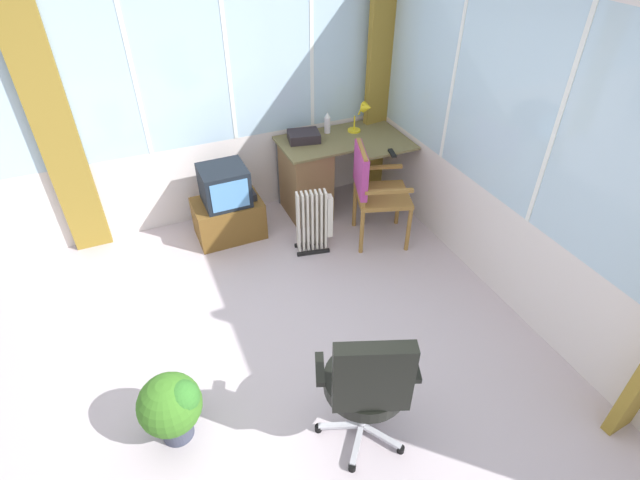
% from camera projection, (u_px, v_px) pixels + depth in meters
% --- Properties ---
extents(ground, '(5.03, 5.46, 0.06)m').
position_uv_depth(ground, '(278.00, 380.00, 3.49)').
color(ground, '#C2B4BB').
extents(north_window_panel, '(4.03, 0.07, 2.51)m').
position_uv_depth(north_window_panel, '(187.00, 99.00, 4.36)').
color(north_window_panel, silver).
rests_on(north_window_panel, ground).
extents(east_window_panel, '(0.07, 4.46, 2.51)m').
position_uv_depth(east_window_panel, '(547.00, 168.00, 3.36)').
color(east_window_panel, silver).
rests_on(east_window_panel, ground).
extents(curtain_north_left, '(0.32, 0.07, 2.41)m').
position_uv_depth(curtain_north_left, '(55.00, 128.00, 3.99)').
color(curtain_north_left, olive).
rests_on(curtain_north_left, ground).
extents(curtain_corner, '(0.33, 0.11, 2.41)m').
position_uv_depth(curtain_corner, '(380.00, 81.00, 4.90)').
color(curtain_corner, olive).
rests_on(curtain_corner, ground).
extents(desk, '(1.24, 0.80, 0.77)m').
position_uv_depth(desk, '(310.00, 176.00, 4.94)').
color(desk, olive).
rests_on(desk, ground).
extents(desk_lamp, '(0.24, 0.21, 0.32)m').
position_uv_depth(desk_lamp, '(364.00, 113.00, 4.82)').
color(desk_lamp, yellow).
rests_on(desk_lamp, desk).
extents(tv_remote, '(0.08, 0.16, 0.02)m').
position_uv_depth(tv_remote, '(392.00, 153.00, 4.55)').
color(tv_remote, black).
rests_on(tv_remote, desk).
extents(spray_bottle, '(0.06, 0.06, 0.22)m').
position_uv_depth(spray_bottle, '(327.00, 123.00, 4.87)').
color(spray_bottle, silver).
rests_on(spray_bottle, desk).
extents(paper_tray, '(0.34, 0.28, 0.09)m').
position_uv_depth(paper_tray, '(304.00, 136.00, 4.76)').
color(paper_tray, '#282226').
rests_on(paper_tray, desk).
extents(wooden_armchair, '(0.61, 0.61, 0.97)m').
position_uv_depth(wooden_armchair, '(370.00, 183.00, 4.43)').
color(wooden_armchair, olive).
rests_on(wooden_armchair, ground).
extents(office_chair, '(0.63, 0.60, 1.02)m').
position_uv_depth(office_chair, '(368.00, 382.00, 2.73)').
color(office_chair, '#B7B7BF').
rests_on(office_chair, ground).
extents(tv_on_stand, '(0.64, 0.45, 0.75)m').
position_uv_depth(tv_on_stand, '(228.00, 206.00, 4.65)').
color(tv_on_stand, brown).
rests_on(tv_on_stand, ground).
extents(space_heater, '(0.37, 0.23, 0.64)m').
position_uv_depth(space_heater, '(315.00, 221.00, 4.46)').
color(space_heater, silver).
rests_on(space_heater, ground).
extents(potted_plant, '(0.39, 0.39, 0.51)m').
position_uv_depth(potted_plant, '(172.00, 406.00, 2.94)').
color(potted_plant, '#3C4054').
rests_on(potted_plant, ground).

